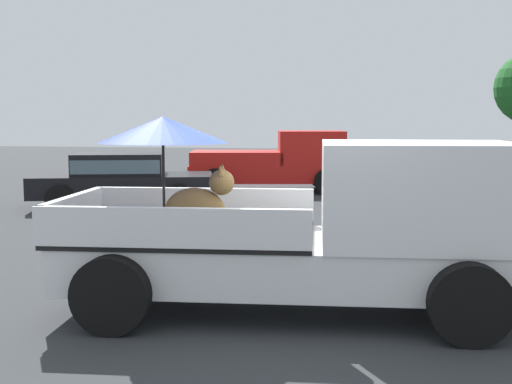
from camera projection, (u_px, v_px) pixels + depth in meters
ground_plane at (290, 310)px, 7.31m from camera, size 80.00×80.00×0.00m
pickup_truck_main at (327, 225)px, 7.15m from camera, size 5.20×2.63×2.18m
pickup_truck_red at (278, 162)px, 19.27m from camera, size 5.05×2.86×1.80m
parked_sedan_far at (122, 177)px, 15.69m from camera, size 4.62×2.90×1.33m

